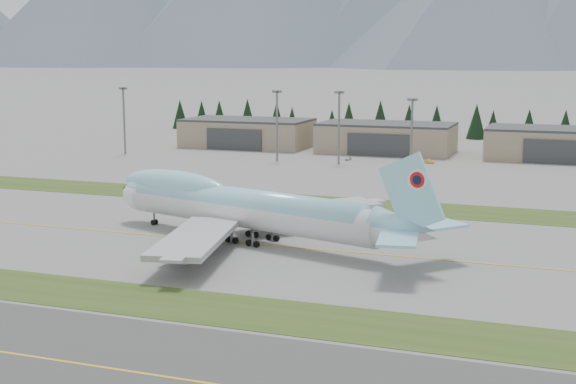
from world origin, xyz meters
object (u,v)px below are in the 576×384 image
at_px(hangar_right, 560,144).
at_px(hangar_center, 387,138).
at_px(boeing_747_freighter, 245,207).
at_px(service_vehicle_b, 429,163).
at_px(hangar_left, 248,133).
at_px(service_vehicle_a, 348,160).

bearing_deg(hangar_right, hangar_center, 180.00).
relative_size(boeing_747_freighter, hangar_right, 1.57).
bearing_deg(service_vehicle_b, hangar_left, 105.51).
height_order(hangar_left, service_vehicle_a, hangar_left).
height_order(boeing_747_freighter, hangar_right, boeing_747_freighter).
distance_m(hangar_center, service_vehicle_a, 27.77).
bearing_deg(hangar_left, service_vehicle_a, -28.77).
height_order(hangar_left, hangar_center, same).
xyz_separation_m(hangar_right, service_vehicle_a, (-67.10, -26.30, -5.39)).
distance_m(hangar_left, hangar_center, 55.00).
relative_size(boeing_747_freighter, hangar_center, 1.57).
bearing_deg(hangar_center, service_vehicle_b, -50.98).
distance_m(service_vehicle_a, service_vehicle_b, 27.19).
relative_size(hangar_right, service_vehicle_b, 12.31).
distance_m(boeing_747_freighter, hangar_right, 157.29).
height_order(boeing_747_freighter, service_vehicle_b, boeing_747_freighter).
xyz_separation_m(boeing_747_freighter, service_vehicle_a, (-13.50, 121.57, -6.55)).
xyz_separation_m(hangar_left, service_vehicle_b, (75.05, -24.75, -5.39)).
xyz_separation_m(hangar_center, service_vehicle_b, (20.05, -24.75, -5.39)).
height_order(boeing_747_freighter, service_vehicle_a, boeing_747_freighter).
bearing_deg(hangar_left, service_vehicle_b, -18.25).
bearing_deg(hangar_center, boeing_747_freighter, -87.52).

